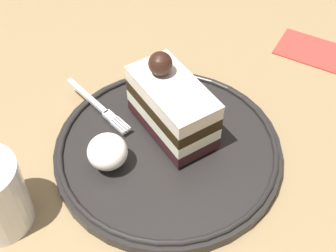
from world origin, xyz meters
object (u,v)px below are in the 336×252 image
(cake_slice, at_px, (172,105))
(folded_napkin, at_px, (320,53))
(fork, at_px, (99,106))
(whipped_cream_dollop, at_px, (107,152))
(dessert_plate, at_px, (168,150))

(cake_slice, relative_size, folded_napkin, 1.02)
(fork, relative_size, folded_napkin, 0.93)
(cake_slice, height_order, fork, cake_slice)
(fork, bearing_deg, whipped_cream_dollop, -4.47)
(dessert_plate, height_order, cake_slice, cake_slice)
(cake_slice, xyz_separation_m, whipped_cream_dollop, (0.03, -0.08, -0.02))
(dessert_plate, bearing_deg, cake_slice, 153.62)
(cake_slice, bearing_deg, folded_napkin, 109.13)
(dessert_plate, relative_size, whipped_cream_dollop, 5.96)
(dessert_plate, bearing_deg, folded_napkin, 113.08)
(folded_napkin, bearing_deg, fork, -84.55)
(dessert_plate, relative_size, cake_slice, 2.13)
(whipped_cream_dollop, distance_m, folded_napkin, 0.34)
(dessert_plate, distance_m, fork, 0.10)
(dessert_plate, relative_size, fork, 2.34)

